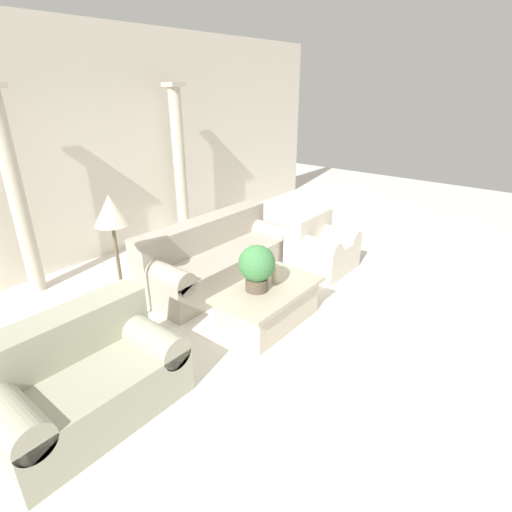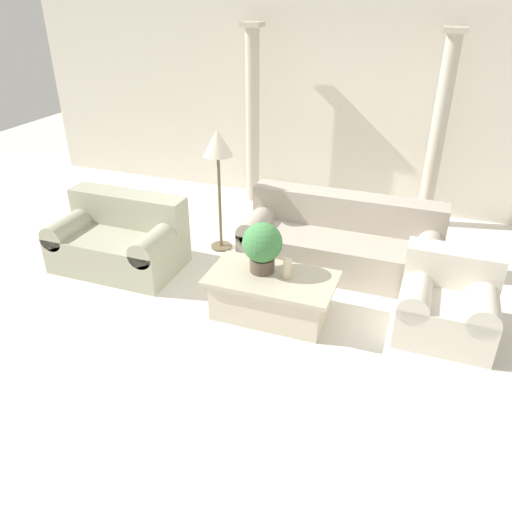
# 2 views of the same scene
# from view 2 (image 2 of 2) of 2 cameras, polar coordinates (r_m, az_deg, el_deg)

# --- Properties ---
(ground_plane) EXTENTS (16.00, 16.00, 0.00)m
(ground_plane) POSITION_cam_2_polar(r_m,az_deg,el_deg) (5.19, 4.44, -4.95)
(ground_plane) COLOR silver
(wall_back) EXTENTS (10.00, 0.06, 3.20)m
(wall_back) POSITION_cam_2_polar(r_m,az_deg,el_deg) (7.16, 11.63, 17.95)
(wall_back) COLOR silver
(wall_back) RESTS_ON ground_plane
(sofa_long) EXTENTS (2.17, 0.86, 0.80)m
(sofa_long) POSITION_cam_2_polar(r_m,az_deg,el_deg) (5.69, 9.68, 1.71)
(sofa_long) COLOR #ADA393
(sofa_long) RESTS_ON ground_plane
(loveseat) EXTENTS (1.39, 0.86, 0.80)m
(loveseat) POSITION_cam_2_polar(r_m,az_deg,el_deg) (5.85, -15.26, 1.92)
(loveseat) COLOR #AFB197
(loveseat) RESTS_ON ground_plane
(coffee_table) EXTENTS (1.22, 0.68, 0.43)m
(coffee_table) POSITION_cam_2_polar(r_m,az_deg,el_deg) (4.83, 1.76, -4.50)
(coffee_table) COLOR beige
(coffee_table) RESTS_ON ground_plane
(potted_plant) EXTENTS (0.38, 0.38, 0.50)m
(potted_plant) POSITION_cam_2_polar(r_m,az_deg,el_deg) (4.68, 0.73, 1.22)
(potted_plant) COLOR brown
(potted_plant) RESTS_ON coffee_table
(pillar_candle) EXTENTS (0.08, 0.08, 0.20)m
(pillar_candle) POSITION_cam_2_polar(r_m,az_deg,el_deg) (4.65, 3.62, -1.45)
(pillar_candle) COLOR beige
(pillar_candle) RESTS_ON coffee_table
(floor_lamp) EXTENTS (0.34, 0.34, 1.46)m
(floor_lamp) POSITION_cam_2_polar(r_m,az_deg,el_deg) (5.72, -4.38, 11.87)
(floor_lamp) COLOR brown
(floor_lamp) RESTS_ON ground_plane
(column_left) EXTENTS (0.26, 0.26, 2.44)m
(column_left) POSITION_cam_2_polar(r_m,az_deg,el_deg) (7.25, -0.39, 15.76)
(column_left) COLOR beige
(column_left) RESTS_ON ground_plane
(column_right) EXTENTS (0.26, 0.26, 2.44)m
(column_right) POSITION_cam_2_polar(r_m,az_deg,el_deg) (6.80, 20.10, 13.21)
(column_right) COLOR beige
(column_right) RESTS_ON ground_plane
(armchair) EXTENTS (0.84, 0.76, 0.76)m
(armchair) POSITION_cam_2_polar(r_m,az_deg,el_deg) (4.87, 21.03, -4.92)
(armchair) COLOR beige
(armchair) RESTS_ON ground_plane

